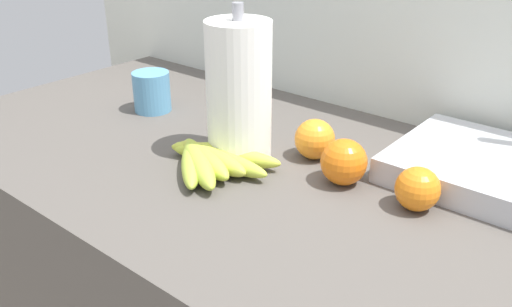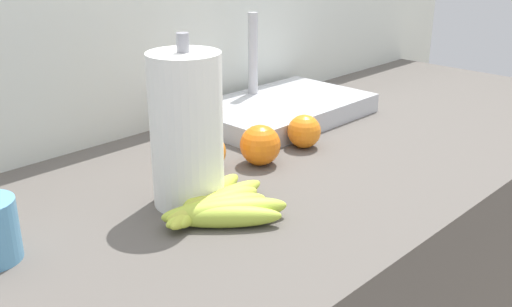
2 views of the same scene
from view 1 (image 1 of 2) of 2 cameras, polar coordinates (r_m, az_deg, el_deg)
The scene contains 7 objects.
wall_back at distance 1.33m, azimuth 19.43°, elevation -8.30°, with size 2.34×0.06×1.30m, color silver.
banana_bunch at distance 0.98m, azimuth -4.91°, elevation -0.54°, with size 0.22×0.20×0.04m.
orange_right at distance 0.93m, azimuth 9.19°, elevation -0.88°, with size 0.08×0.08×0.08m, color orange.
orange_far_right at distance 1.02m, azimuth 6.18°, elevation 1.51°, with size 0.08×0.08×0.08m, color orange.
orange_back_left at distance 0.88m, azimuth 16.57°, elevation -3.58°, with size 0.07×0.07×0.07m, color orange.
paper_towel_roll at distance 0.98m, azimuth -1.80°, elevation 6.49°, with size 0.12×0.12×0.29m.
mug at distance 1.26m, azimuth -10.87°, elevation 6.39°, with size 0.08×0.08×0.09m, color #5695BF.
Camera 1 is at (0.33, -0.70, 1.36)m, focal length 38.16 mm.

